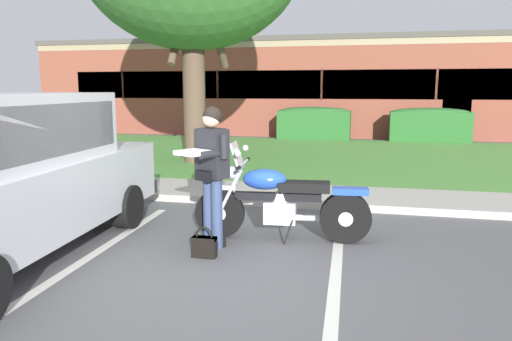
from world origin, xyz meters
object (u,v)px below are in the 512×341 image
object	(u,v)px
motorcycle	(288,202)
brick_building	(331,87)
rider_person	(211,166)
hedge_left	(314,123)
hedge_center_left	(430,125)
handbag	(204,245)

from	to	relation	value
motorcycle	brick_building	xyz separation A→B (m)	(-0.92, 17.53, 1.48)
motorcycle	rider_person	bearing A→B (deg)	-149.32
brick_building	hedge_left	bearing A→B (deg)	-91.77
hedge_left	hedge_center_left	xyz separation A→B (m)	(4.07, 0.00, 0.00)
motorcycle	handbag	xyz separation A→B (m)	(-0.82, -0.87, -0.34)
handbag	brick_building	xyz separation A→B (m)	(-0.10, 18.40, 1.82)
motorcycle	hedge_left	bearing A→B (deg)	95.02
hedge_center_left	brick_building	distance (m)	6.65
rider_person	hedge_left	world-z (taller)	rider_person
handbag	hedge_left	world-z (taller)	hedge_left
rider_person	hedge_left	bearing A→B (deg)	91.04
motorcycle	handbag	world-z (taller)	motorcycle
handbag	brick_building	world-z (taller)	brick_building
motorcycle	hedge_center_left	world-z (taller)	motorcycle
motorcycle	rider_person	size ratio (longest dim) A/B	1.32
motorcycle	hedge_center_left	bearing A→B (deg)	76.36
hedge_left	brick_building	xyz separation A→B (m)	(0.16, 5.22, 1.32)
hedge_center_left	brick_building	world-z (taller)	brick_building
rider_person	brick_building	world-z (taller)	brick_building
motorcycle	hedge_center_left	xyz separation A→B (m)	(2.99, 12.30, 0.16)
handbag	hedge_center_left	bearing A→B (deg)	73.90
brick_building	hedge_center_left	bearing A→B (deg)	-53.21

